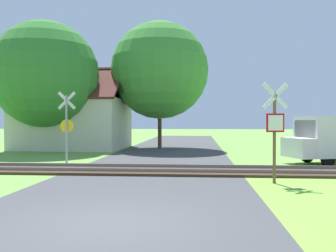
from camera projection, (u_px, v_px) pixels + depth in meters
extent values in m
plane|color=#6B9942|center=(108.00, 223.00, 7.38)|extent=(160.00, 160.00, 0.00)
cube|color=#424244|center=(127.00, 201.00, 9.38)|extent=(6.84, 80.00, 0.01)
cube|color=#422D1E|center=(153.00, 170.00, 14.82)|extent=(60.00, 2.60, 0.10)
cube|color=slate|center=(155.00, 166.00, 15.53)|extent=(60.00, 0.08, 0.12)
cube|color=slate|center=(151.00, 170.00, 14.10)|extent=(60.00, 0.08, 0.12)
cylinder|color=brown|center=(274.00, 138.00, 12.05)|extent=(0.10, 0.10, 2.96)
cube|color=red|center=(275.00, 123.00, 11.98)|extent=(0.59, 0.16, 0.60)
cube|color=white|center=(276.00, 123.00, 11.96)|extent=(0.48, 0.12, 0.49)
cube|color=white|center=(275.00, 96.00, 11.96)|extent=(0.86, 0.21, 0.88)
cube|color=white|center=(275.00, 96.00, 11.96)|extent=(0.86, 0.21, 0.88)
cylinder|color=#9E9EA5|center=(66.00, 129.00, 17.98)|extent=(0.09, 0.09, 3.25)
cube|color=white|center=(67.00, 100.00, 18.02)|extent=(0.88, 0.08, 0.88)
cube|color=white|center=(67.00, 100.00, 18.02)|extent=(0.88, 0.08, 0.88)
cylinder|color=yellow|center=(67.00, 126.00, 18.04)|extent=(0.64, 0.07, 0.64)
cube|color=beige|center=(74.00, 124.00, 27.24)|extent=(7.42, 6.35, 3.57)
cube|color=#562823|center=(66.00, 83.00, 25.67)|extent=(7.71, 3.68, 2.45)
cube|color=#562823|center=(81.00, 87.00, 28.73)|extent=(7.71, 3.68, 2.45)
cube|color=brown|center=(100.00, 82.00, 26.98)|extent=(0.51, 0.51, 1.10)
cylinder|color=#513823|center=(46.00, 133.00, 24.64)|extent=(0.44, 0.44, 2.43)
sphere|color=#337A2D|center=(45.00, 74.00, 24.59)|extent=(7.01, 7.01, 7.01)
cylinder|color=#513823|center=(160.00, 128.00, 27.09)|extent=(0.28, 0.28, 3.02)
sphere|color=#3D8433|center=(160.00, 70.00, 27.03)|extent=(7.02, 7.02, 7.02)
cube|color=white|center=(298.00, 148.00, 17.07)|extent=(1.24, 1.93, 0.90)
cube|color=#19232D|center=(305.00, 129.00, 17.15)|extent=(0.55, 1.54, 0.85)
cube|color=navy|center=(330.00, 142.00, 18.58)|extent=(3.59, 1.21, 0.16)
cylinder|color=black|center=(307.00, 155.00, 18.08)|extent=(0.70, 0.39, 0.68)
cylinder|color=black|center=(328.00, 159.00, 16.56)|extent=(0.70, 0.39, 0.68)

